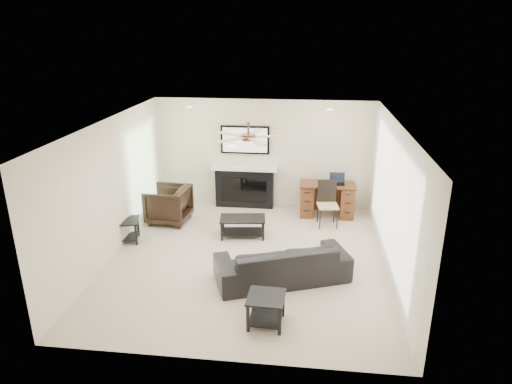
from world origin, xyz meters
TOP-DOWN VIEW (x-y plane):
  - room_shell at (0.19, 0.08)m, footprint 5.50×5.54m
  - sofa at (0.66, -0.66)m, footprint 2.35×1.59m
  - armchair at (-1.94, 1.49)m, footprint 0.93×0.91m
  - coffee_table at (-0.24, 0.94)m, footprint 0.95×0.60m
  - end_table_near at (0.51, -1.91)m, footprint 0.54×0.54m
  - end_table_left at (-2.49, 0.44)m, footprint 0.62×0.62m
  - fireplace_unit at (-0.43, 2.58)m, footprint 1.52×0.34m
  - desk at (1.47, 2.23)m, footprint 1.22×0.56m
  - desk_chair at (1.47, 1.68)m, footprint 0.48×0.49m
  - laptop at (1.67, 2.21)m, footprint 0.33×0.24m

SIDE VIEW (x-z plane):
  - coffee_table at x=-0.24m, z-range 0.00..0.40m
  - end_table_near at x=0.51m, z-range 0.00..0.45m
  - end_table_left at x=-2.49m, z-range 0.00..0.45m
  - sofa at x=0.66m, z-range 0.00..0.64m
  - desk at x=1.47m, z-range 0.00..0.76m
  - armchair at x=-1.94m, z-range 0.00..0.79m
  - desk_chair at x=1.47m, z-range 0.00..0.97m
  - laptop at x=1.67m, z-range 0.76..0.99m
  - fireplace_unit at x=-0.43m, z-range 0.00..1.91m
  - room_shell at x=0.19m, z-range 0.42..2.94m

